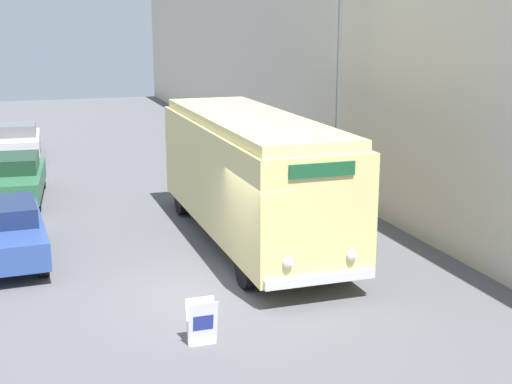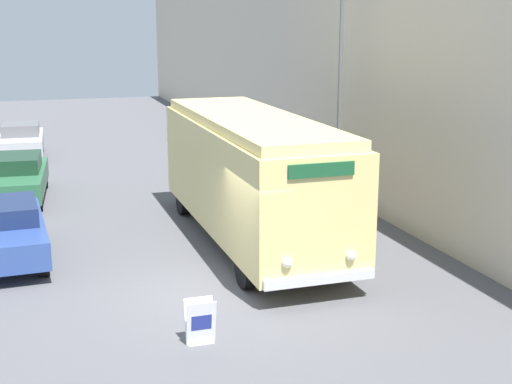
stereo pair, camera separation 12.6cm
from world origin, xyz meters
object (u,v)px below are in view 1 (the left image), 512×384
at_px(vintage_bus, 250,172).
at_px(parked_car_near, 4,231).
at_px(streetlamp, 339,63).
at_px(parked_car_mid, 15,178).
at_px(parked_car_far, 18,141).
at_px(sign_board, 202,323).

xyz_separation_m(vintage_bus, parked_car_near, (-6.11, 0.42, -1.12)).
xyz_separation_m(streetlamp, parked_car_mid, (-9.31, 4.37, -3.71)).
height_order(vintage_bus, parked_car_far, vintage_bus).
height_order(sign_board, parked_car_far, parked_car_far).
bearing_deg(parked_car_far, sign_board, -79.06).
bearing_deg(vintage_bus, streetlamp, 32.47).
bearing_deg(parked_car_near, vintage_bus, -6.07).
xyz_separation_m(vintage_bus, parked_car_far, (-5.67, 14.10, -1.12)).
bearing_deg(parked_car_far, streetlamp, -49.98).
bearing_deg(streetlamp, vintage_bus, -147.53).
xyz_separation_m(sign_board, parked_car_mid, (-3.11, 12.14, 0.33)).
xyz_separation_m(sign_board, parked_car_near, (-3.39, 5.97, 0.34)).
distance_m(sign_board, parked_car_mid, 12.54).
distance_m(vintage_bus, parked_car_far, 15.24).
relative_size(streetlamp, parked_car_mid, 1.49).
xyz_separation_m(streetlamp, parked_car_far, (-9.15, 11.89, -3.71)).
bearing_deg(parked_car_near, parked_car_far, 85.96).
bearing_deg(sign_board, parked_car_far, 98.51).
distance_m(parked_car_mid, parked_car_far, 7.52).
bearing_deg(parked_car_mid, sign_board, -70.74).
xyz_separation_m(parked_car_mid, parked_car_far, (0.16, 7.52, 0.00)).
relative_size(vintage_bus, parked_car_far, 2.25).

